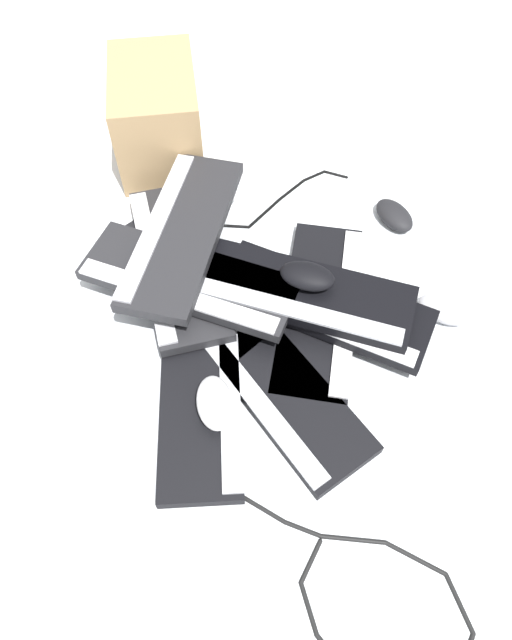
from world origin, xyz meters
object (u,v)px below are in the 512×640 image
object	(u,v)px
keyboard_4	(323,305)
mouse_1	(307,276)
keyboard_0	(190,282)
keyboard_5	(177,262)
keyboard_3	(321,307)
keyboard_2	(275,383)
keyboard_8	(302,293)
mouse_3	(215,403)
mouse_4	(444,310)
mouse_0	(216,200)
mouse_2	(394,215)
keyboard_1	(202,388)
keyboard_6	(189,280)
cardboard_box	(157,116)
keyboard_7	(182,231)

from	to	relation	value
keyboard_4	mouse_1	bearing A→B (deg)	20.02
keyboard_0	keyboard_5	xyz separation A→B (m)	(0.04, 0.00, 0.03)
keyboard_3	keyboard_0	bearing A→B (deg)	37.55
keyboard_2	keyboard_8	world-z (taller)	keyboard_8
keyboard_2	mouse_3	world-z (taller)	mouse_3
keyboard_5	mouse_4	bearing A→B (deg)	-139.64
mouse_4	mouse_0	bearing A→B (deg)	174.36
keyboard_2	mouse_0	world-z (taller)	mouse_0
keyboard_2	mouse_1	xyz separation A→B (m)	(0.10, -0.17, 0.10)
keyboard_8	mouse_3	bearing A→B (deg)	105.26
keyboard_4	keyboard_8	bearing A→B (deg)	42.82
keyboard_0	mouse_0	size ratio (longest dim) A/B	4.11
mouse_2	mouse_3	distance (m)	0.64
keyboard_1	keyboard_6	world-z (taller)	keyboard_6
keyboard_3	cardboard_box	bearing A→B (deg)	-1.75
keyboard_0	keyboard_6	world-z (taller)	keyboard_6
keyboard_0	keyboard_1	size ratio (longest dim) A/B	1.01
keyboard_1	keyboard_8	distance (m)	0.27
mouse_4	keyboard_3	bearing A→B (deg)	-154.48
keyboard_4	keyboard_7	distance (m)	0.33
keyboard_8	keyboard_0	bearing A→B (deg)	33.53
mouse_1	keyboard_3	bearing A→B (deg)	-174.75
keyboard_0	keyboard_8	bearing A→B (deg)	-146.47
keyboard_1	keyboard_5	size ratio (longest dim) A/B	0.96
keyboard_8	mouse_2	size ratio (longest dim) A/B	4.09
keyboard_6	mouse_4	world-z (taller)	keyboard_6
keyboard_8	mouse_2	world-z (taller)	keyboard_8
mouse_0	cardboard_box	distance (m)	0.26
keyboard_0	keyboard_6	size ratio (longest dim) A/B	0.99
mouse_4	keyboard_7	bearing A→B (deg)	-166.87
keyboard_6	cardboard_box	size ratio (longest dim) A/B	1.49
keyboard_0	keyboard_7	xyz separation A→B (m)	(0.06, -0.03, 0.09)
mouse_3	mouse_4	size ratio (longest dim) A/B	1.00
keyboard_0	mouse_0	world-z (taller)	mouse_0
keyboard_6	cardboard_box	world-z (taller)	cardboard_box
keyboard_7	mouse_4	size ratio (longest dim) A/B	3.98
keyboard_8	mouse_1	bearing A→B (deg)	-68.42
keyboard_2	keyboard_7	size ratio (longest dim) A/B	1.02
keyboard_0	keyboard_2	xyz separation A→B (m)	(-0.30, 0.01, 0.00)
keyboard_8	cardboard_box	world-z (taller)	cardboard_box
keyboard_3	keyboard_8	xyz separation A→B (m)	(0.02, 0.04, 0.06)
mouse_0	cardboard_box	bearing A→B (deg)	93.03
keyboard_2	cardboard_box	xyz separation A→B (m)	(0.70, -0.21, 0.10)
keyboard_2	cardboard_box	size ratio (longest dim) A/B	1.47
keyboard_7	mouse_3	size ratio (longest dim) A/B	3.98
mouse_1	keyboard_7	bearing A→B (deg)	-8.18
mouse_3	keyboard_4	bearing A→B (deg)	-53.48
mouse_2	mouse_3	size ratio (longest dim) A/B	1.00
keyboard_6	mouse_3	size ratio (longest dim) A/B	4.14
keyboard_2	keyboard_4	world-z (taller)	keyboard_4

